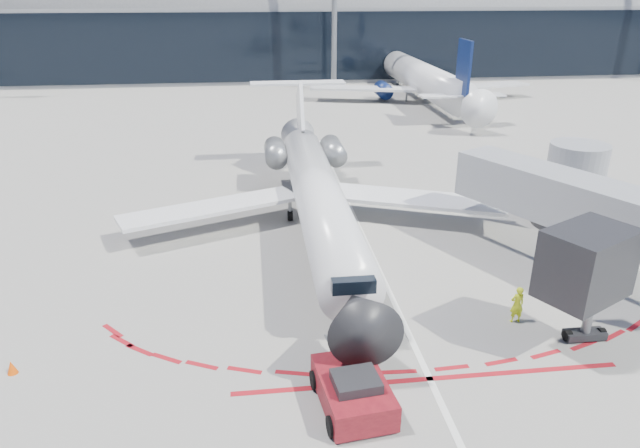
{
  "coord_description": "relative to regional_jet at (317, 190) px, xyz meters",
  "views": [
    {
      "loc": [
        -5.81,
        -27.38,
        12.92
      ],
      "look_at": [
        -2.79,
        -2.04,
        2.14
      ],
      "focal_mm": 32.0,
      "sensor_mm": 36.0,
      "label": 1
    }
  ],
  "objects": [
    {
      "name": "ground",
      "position": [
        2.44,
        -2.48,
        -2.28
      ],
      "size": [
        260.0,
        260.0,
        0.0
      ],
      "primitive_type": "plane",
      "color": "slate",
      "rests_on": "ground"
    },
    {
      "name": "apron_centerline",
      "position": [
        2.44,
        -0.48,
        -2.27
      ],
      "size": [
        0.25,
        40.0,
        0.01
      ],
      "primitive_type": "cube",
      "color": "silver",
      "rests_on": "ground"
    },
    {
      "name": "apron_stop_bar",
      "position": [
        2.44,
        -13.98,
        -2.27
      ],
      "size": [
        14.0,
        0.25,
        0.01
      ],
      "primitive_type": "cube",
      "color": "maroon",
      "rests_on": "ground"
    },
    {
      "name": "terminal_building",
      "position": [
        2.44,
        62.49,
        6.24
      ],
      "size": [
        150.0,
        24.15,
        24.0
      ],
      "color": "gray",
      "rests_on": "ground"
    },
    {
      "name": "jet_bridge",
      "position": [
        12.23,
        -5.49,
        0.73
      ],
      "size": [
        10.03,
        15.2,
        4.9
      ],
      "color": "gray",
      "rests_on": "ground"
    },
    {
      "name": "regional_jet",
      "position": [
        0.0,
        0.0,
        0.0
      ],
      "size": [
        22.1,
        27.25,
        6.83
      ],
      "color": "silver",
      "rests_on": "ground"
    },
    {
      "name": "pushback_tug",
      "position": [
        -0.52,
        -15.01,
        -1.67
      ],
      "size": [
        2.62,
        5.41,
        1.38
      ],
      "rotation": [
        0.0,
        0.0,
        0.12
      ],
      "color": "#570C14",
      "rests_on": "ground"
    },
    {
      "name": "ramp_worker",
      "position": [
        7.03,
        -10.77,
        -1.47
      ],
      "size": [
        0.61,
        0.42,
        1.62
      ],
      "primitive_type": "imported",
      "rotation": [
        0.0,
        0.0,
        3.2
      ],
      "color": "#D2E818",
      "rests_on": "ground"
    },
    {
      "name": "uld_container",
      "position": [
        0.56,
        -5.71,
        -1.39
      ],
      "size": [
        2.09,
        1.84,
        1.8
      ],
      "rotation": [
        0.0,
        0.0,
        0.12
      ],
      "color": "black",
      "rests_on": "ground"
    },
    {
      "name": "safety_cone_left",
      "position": [
        -12.36,
        -11.89,
        -2.02
      ],
      "size": [
        0.37,
        0.37,
        0.51
      ],
      "primitive_type": "cone",
      "color": "#F14E05",
      "rests_on": "ground"
    },
    {
      "name": "bg_airliner_1",
      "position": [
        16.9,
        37.41,
        2.78
      ],
      "size": [
        31.26,
        33.1,
        10.12
      ],
      "primitive_type": null,
      "color": "silver",
      "rests_on": "ground"
    }
  ]
}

